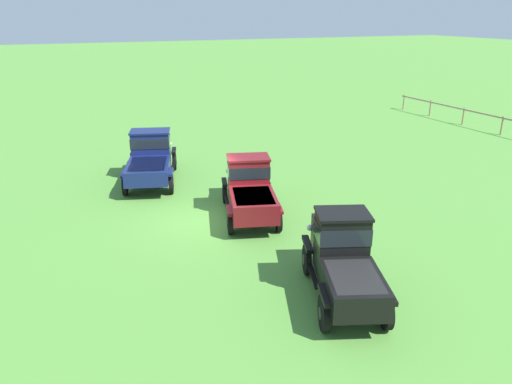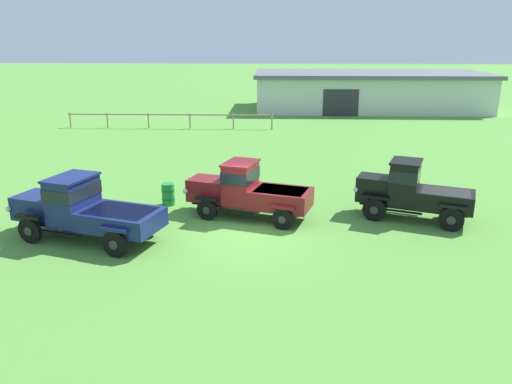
{
  "view_description": "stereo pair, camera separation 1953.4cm",
  "coord_description": "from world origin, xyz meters",
  "px_view_note": "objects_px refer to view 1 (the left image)",
  "views": [
    {
      "loc": [
        16.54,
        -5.4,
        7.46
      ],
      "look_at": [
        0.27,
        1.83,
        1.0
      ],
      "focal_mm": 35.0,
      "sensor_mm": 36.0,
      "label": 1
    },
    {
      "loc": [
        1.01,
        -17.24,
        6.97
      ],
      "look_at": [
        0.27,
        1.83,
        1.0
      ],
      "focal_mm": 35.0,
      "sensor_mm": 36.0,
      "label": 2
    }
  ],
  "objects_px": {
    "vintage_truck_foreground_near": "(151,157)",
    "oil_drum_beside_row": "(246,173)",
    "vintage_truck_second_in_line": "(249,187)",
    "vintage_truck_midrow_center": "(343,257)"
  },
  "relations": [
    {
      "from": "vintage_truck_foreground_near",
      "to": "oil_drum_beside_row",
      "type": "bearing_deg",
      "value": 60.24
    },
    {
      "from": "vintage_truck_second_in_line",
      "to": "vintage_truck_midrow_center",
      "type": "bearing_deg",
      "value": 0.09
    },
    {
      "from": "vintage_truck_foreground_near",
      "to": "vintage_truck_midrow_center",
      "type": "height_order",
      "value": "vintage_truck_midrow_center"
    },
    {
      "from": "vintage_truck_midrow_center",
      "to": "oil_drum_beside_row",
      "type": "height_order",
      "value": "vintage_truck_midrow_center"
    },
    {
      "from": "vintage_truck_second_in_line",
      "to": "vintage_truck_foreground_near",
      "type": "bearing_deg",
      "value": -156.2
    },
    {
      "from": "vintage_truck_foreground_near",
      "to": "vintage_truck_second_in_line",
      "type": "height_order",
      "value": "vintage_truck_foreground_near"
    },
    {
      "from": "vintage_truck_foreground_near",
      "to": "vintage_truck_second_in_line",
      "type": "bearing_deg",
      "value": 23.8
    },
    {
      "from": "vintage_truck_midrow_center",
      "to": "vintage_truck_second_in_line",
      "type": "bearing_deg",
      "value": -179.91
    },
    {
      "from": "vintage_truck_second_in_line",
      "to": "vintage_truck_midrow_center",
      "type": "relative_size",
      "value": 1.13
    },
    {
      "from": "vintage_truck_second_in_line",
      "to": "vintage_truck_midrow_center",
      "type": "distance_m",
      "value": 6.45
    }
  ]
}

